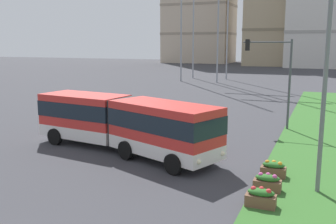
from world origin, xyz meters
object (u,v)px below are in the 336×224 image
flower_planter_4 (273,169)px  traffic_light_far_right (275,69)px  flower_planter_3 (267,182)px  articulated_bus (124,123)px  streetlight_median (325,82)px  car_maroon_sedan (115,114)px  flower_planter_2 (261,197)px

flower_planter_4 → traffic_light_far_right: traffic_light_far_right is taller
flower_planter_3 → flower_planter_4: 1.83m
articulated_bus → streetlight_median: streetlight_median is taller
traffic_light_far_right → streetlight_median: (3.33, -11.64, 0.27)m
articulated_bus → car_maroon_sedan: (-4.35, 6.34, -0.90)m
traffic_light_far_right → flower_planter_2: bearing=-84.2°
articulated_bus → flower_planter_4: bearing=-8.7°
flower_planter_2 → flower_planter_4: size_ratio=1.00×
streetlight_median → car_maroon_sedan: bearing=149.0°
flower_planter_3 → car_maroon_sedan: bearing=143.3°
car_maroon_sedan → flower_planter_3: bearing=-36.7°
flower_planter_2 → traffic_light_far_right: size_ratio=0.17×
flower_planter_2 → traffic_light_far_right: (-1.43, 14.02, 3.85)m
flower_planter_4 → traffic_light_far_right: 11.29m
flower_planter_2 → streetlight_median: streetlight_median is taller
flower_planter_3 → flower_planter_4: (0.00, 1.83, 0.00)m
flower_planter_3 → traffic_light_far_right: traffic_light_far_right is taller
car_maroon_sedan → flower_planter_4: bearing=-31.0°
flower_planter_4 → traffic_light_far_right: bearing=97.8°
car_maroon_sedan → flower_planter_3: (12.65, -9.44, -0.33)m
car_maroon_sedan → streetlight_median: (14.55, -8.73, 3.79)m
articulated_bus → flower_planter_2: size_ratio=10.82×
articulated_bus → flower_planter_4: size_ratio=10.82×
articulated_bus → flower_planter_3: size_ratio=10.82×
articulated_bus → flower_planter_3: 8.94m
flower_planter_2 → flower_planter_4: bearing=90.0°
flower_planter_2 → flower_planter_3: same height
articulated_bus → car_maroon_sedan: 7.74m
flower_planter_4 → streetlight_median: (1.90, -1.12, 4.12)m
flower_planter_2 → flower_planter_3: 1.67m
articulated_bus → flower_planter_3: (8.30, -3.10, -1.23)m
articulated_bus → streetlight_median: bearing=-13.2°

